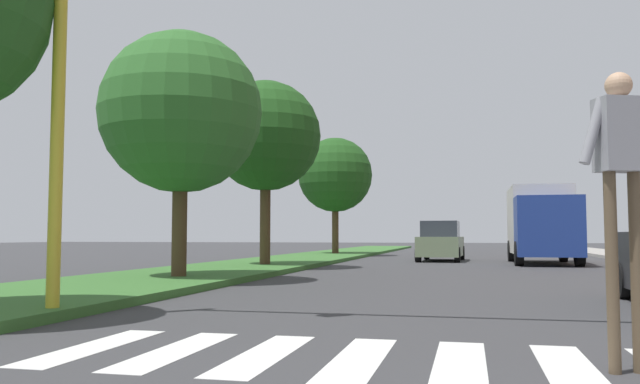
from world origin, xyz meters
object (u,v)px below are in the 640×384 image
object	(u,v)px
tree_mid	(181,113)
tree_far	(266,136)
pedestrian_performer	(621,170)
sedan_midblock	(441,243)
truck_box_delivery	(541,223)
tree_distant	(335,175)

from	to	relation	value
tree_mid	tree_far	xyz separation A→B (m)	(0.01, 6.59, 0.42)
tree_far	pedestrian_performer	xyz separation A→B (m)	(8.02, -15.08, -2.86)
tree_mid	tree_far	world-z (taller)	tree_far
pedestrian_performer	tree_far	bearing A→B (deg)	117.99
tree_far	pedestrian_performer	world-z (taller)	tree_far
tree_far	sedan_midblock	xyz separation A→B (m)	(5.55, 7.88, -3.72)
truck_box_delivery	tree_mid	bearing A→B (deg)	-127.13
pedestrian_performer	tree_mid	bearing A→B (deg)	133.40
tree_mid	truck_box_delivery	xyz separation A→B (m)	(9.61, 12.70, -2.47)
tree_mid	pedestrian_performer	xyz separation A→B (m)	(8.03, -8.49, -2.44)
tree_distant	sedan_midblock	size ratio (longest dim) A/B	1.50
pedestrian_performer	sedan_midblock	xyz separation A→B (m)	(-2.46, 22.96, -0.86)
tree_far	truck_box_delivery	bearing A→B (deg)	32.47
tree_mid	tree_far	bearing A→B (deg)	89.87
sedan_midblock	truck_box_delivery	bearing A→B (deg)	-23.66
tree_mid	truck_box_delivery	size ratio (longest dim) A/B	0.96
tree_distant	tree_far	bearing A→B (deg)	-88.37
tree_far	tree_distant	xyz separation A→B (m)	(-0.39, 13.58, -0.08)
truck_box_delivery	sedan_midblock	bearing A→B (deg)	156.34
tree_distant	pedestrian_performer	distance (m)	30.00
sedan_midblock	tree_far	bearing A→B (deg)	-125.15
tree_mid	tree_distant	xyz separation A→B (m)	(-0.37, 20.17, 0.34)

